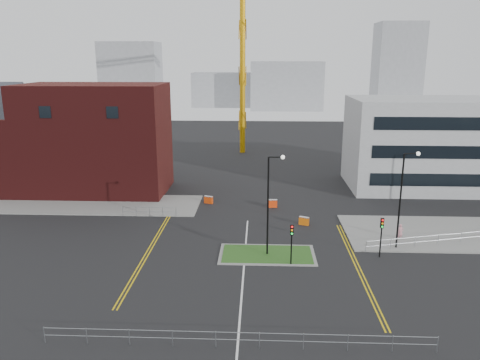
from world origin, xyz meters
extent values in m
plane|color=black|center=(0.00, 0.00, 0.00)|extent=(200.00, 200.00, 0.00)
cube|color=slate|center=(-20.00, 22.00, 0.06)|extent=(28.00, 8.00, 0.12)
cube|color=slate|center=(22.00, 14.00, 0.06)|extent=(24.00, 10.00, 0.12)
cube|color=slate|center=(2.00, 8.00, 0.04)|extent=(8.60, 4.60, 0.08)
cube|color=#234D19|center=(2.00, 8.00, 0.06)|extent=(8.00, 4.00, 0.12)
cube|color=#471111|center=(-20.00, 28.00, 7.00)|extent=(18.00, 10.00, 14.00)
cube|color=black|center=(-24.00, 22.98, 11.00)|extent=(1.40, 0.10, 1.40)
cube|color=black|center=(-16.00, 22.98, 11.00)|extent=(1.40, 0.10, 1.40)
cube|color=#471111|center=(-32.00, 28.00, 5.00)|extent=(6.00, 10.00, 10.00)
cube|color=#2D3038|center=(-32.00, 28.00, 10.00)|extent=(6.40, 8.49, 8.49)
cube|color=#A0A2A5|center=(26.00, 32.00, 6.00)|extent=(25.00, 12.00, 12.00)
cube|color=black|center=(26.00, 25.98, 2.50)|extent=(22.00, 0.10, 1.60)
cube|color=black|center=(26.00, 25.98, 6.00)|extent=(22.00, 0.10, 1.60)
cube|color=black|center=(26.00, 25.98, 9.50)|extent=(22.00, 0.10, 1.60)
cylinder|color=orange|center=(-2.00, 55.00, 18.96)|extent=(1.00, 1.00, 37.93)
cylinder|color=black|center=(2.00, 8.00, 4.50)|extent=(0.16, 0.16, 9.00)
cylinder|color=black|center=(2.60, 8.00, 9.00)|extent=(1.20, 0.10, 0.10)
sphere|color=silver|center=(3.20, 8.00, 9.00)|extent=(0.36, 0.36, 0.36)
cylinder|color=black|center=(14.00, 10.00, 4.50)|extent=(0.16, 0.16, 9.00)
cylinder|color=black|center=(14.60, 10.00, 9.00)|extent=(1.20, 0.10, 0.10)
sphere|color=silver|center=(15.20, 10.00, 9.00)|extent=(0.36, 0.36, 0.36)
cylinder|color=black|center=(4.00, 6.00, 1.50)|extent=(0.12, 0.12, 3.00)
cube|color=black|center=(4.00, 6.00, 3.20)|extent=(0.28, 0.22, 0.90)
sphere|color=red|center=(4.00, 5.87, 3.50)|extent=(0.18, 0.18, 0.18)
sphere|color=orange|center=(4.00, 5.87, 3.20)|extent=(0.18, 0.18, 0.18)
sphere|color=#0CCC33|center=(4.00, 5.87, 2.90)|extent=(0.18, 0.18, 0.18)
cylinder|color=black|center=(12.00, 8.00, 1.50)|extent=(0.12, 0.12, 3.00)
cube|color=black|center=(12.00, 8.00, 3.20)|extent=(0.28, 0.22, 0.90)
sphere|color=red|center=(12.00, 7.87, 3.50)|extent=(0.18, 0.18, 0.18)
sphere|color=orange|center=(12.00, 7.87, 3.20)|extent=(0.18, 0.18, 0.18)
sphere|color=#0CCC33|center=(12.00, 7.87, 2.90)|extent=(0.18, 0.18, 0.18)
cylinder|color=gray|center=(0.00, -6.00, 1.05)|extent=(24.00, 0.04, 0.04)
cylinder|color=gray|center=(0.00, -6.00, 0.55)|extent=(24.00, 0.04, 0.04)
cylinder|color=gray|center=(-12.00, -6.00, 0.55)|extent=(0.05, 0.05, 1.10)
cylinder|color=gray|center=(12.00, -6.00, 0.55)|extent=(0.05, 0.05, 1.10)
cylinder|color=gray|center=(-11.00, 18.00, 1.05)|extent=(6.00, 0.04, 0.04)
cylinder|color=gray|center=(-11.00, 18.00, 0.55)|extent=(6.00, 0.04, 0.04)
cylinder|color=gray|center=(-14.00, 18.00, 0.55)|extent=(0.05, 0.05, 1.10)
cylinder|color=gray|center=(-8.00, 18.00, 0.55)|extent=(0.05, 0.05, 1.10)
cylinder|color=gray|center=(20.50, 11.50, 1.05)|extent=(19.01, 5.04, 0.04)
cylinder|color=gray|center=(20.50, 11.50, 0.55)|extent=(19.01, 5.04, 0.04)
cylinder|color=gray|center=(11.00, 9.00, 0.55)|extent=(0.05, 0.05, 1.10)
cube|color=silver|center=(0.00, 2.00, 0.01)|extent=(0.15, 30.00, 0.01)
cube|color=gold|center=(-9.00, 10.00, 0.01)|extent=(0.12, 24.00, 0.01)
cube|color=gold|center=(-8.70, 10.00, 0.01)|extent=(0.12, 24.00, 0.01)
cube|color=gold|center=(9.50, 6.00, 0.01)|extent=(0.12, 20.00, 0.01)
cube|color=gold|center=(9.80, 6.00, 0.01)|extent=(0.12, 20.00, 0.01)
cube|color=gray|center=(-40.00, 120.00, 11.00)|extent=(18.00, 12.00, 22.00)
cube|color=gray|center=(10.00, 130.00, 8.00)|extent=(24.00, 12.00, 16.00)
cube|color=gray|center=(45.00, 125.00, 14.00)|extent=(14.00, 12.00, 28.00)
cube|color=gray|center=(-8.00, 140.00, 6.00)|extent=(30.00, 12.00, 12.00)
imported|color=pink|center=(14.98, 12.20, 0.80)|extent=(0.68, 0.55, 1.60)
cube|color=#D43D0B|center=(-4.93, 23.13, 0.45)|extent=(1.13, 0.75, 0.89)
cube|color=silver|center=(-4.93, 23.13, 0.85)|extent=(1.13, 0.75, 0.11)
cube|color=#EC3A0D|center=(2.79, 21.88, 0.47)|extent=(1.15, 0.44, 0.95)
cube|color=silver|center=(2.79, 21.88, 0.90)|extent=(1.15, 0.44, 0.11)
cube|color=orange|center=(6.00, 16.00, 0.44)|extent=(1.11, 0.73, 0.88)
cube|color=silver|center=(6.00, 16.00, 0.83)|extent=(1.11, 0.73, 0.11)
camera|label=1|loc=(1.22, -31.03, 17.19)|focal=35.00mm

